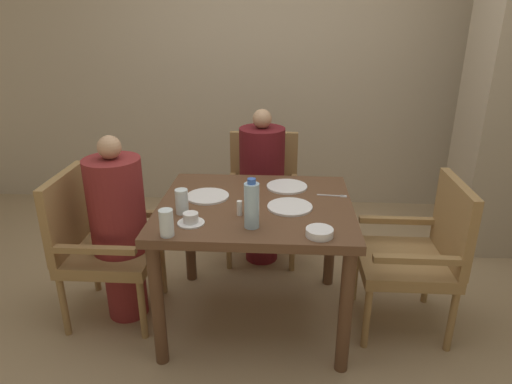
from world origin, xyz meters
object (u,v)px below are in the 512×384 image
diner_in_left_chair (119,228)px  chair_far_side (263,190)px  plate_main_left (287,187)px  plate_main_right (290,207)px  diner_in_far_chair (262,186)px  water_bottle (252,205)px  teacup_with_saucer (191,219)px  chair_left_side (97,241)px  chair_right_side (420,250)px  plate_dessert_center (208,196)px  glass_tall_near (166,223)px  glass_tall_mid (182,201)px  bowl_small (319,232)px

diner_in_left_chair → chair_far_side: size_ratio=1.25×
plate_main_left → plate_main_right: size_ratio=1.00×
diner_in_far_chair → water_bottle: (0.00, -1.03, 0.29)m
plate_main_right → chair_far_side: bearing=101.7°
plate_main_right → teacup_with_saucer: size_ratio=1.79×
chair_left_side → chair_far_side: same height
diner_in_left_chair → chair_right_side: (1.74, 0.00, -0.09)m
chair_left_side → plate_dessert_center: (0.66, 0.07, 0.27)m
chair_right_side → glass_tall_near: bearing=-162.7°
plate_dessert_center → glass_tall_mid: 0.26m
water_bottle → chair_far_side: bearing=90.0°
chair_left_side → plate_main_right: size_ratio=3.69×
water_bottle → glass_tall_near: (-0.40, -0.12, -0.05)m
chair_right_side → plate_main_right: 0.80m
plate_dessert_center → chair_right_side: bearing=-3.5°
plate_main_left → teacup_with_saucer: size_ratio=1.79×
teacup_with_saucer → plate_dessert_center: bearing=85.6°
diner_in_far_chair → plate_dessert_center: (-0.28, -0.66, 0.18)m
plate_main_left → water_bottle: water_bottle is taller
water_bottle → glass_tall_mid: bearing=159.3°
chair_far_side → plate_main_right: bearing=-78.3°
diner_in_far_chair → plate_main_left: bearing=-69.5°
diner_in_far_chair → glass_tall_mid: 0.99m
plate_dessert_center → glass_tall_mid: (-0.10, -0.23, 0.06)m
chair_far_side → teacup_with_saucer: bearing=-105.0°
plate_main_left → bowl_small: bearing=-76.4°
plate_dessert_center → diner_in_left_chair: bearing=-171.7°
teacup_with_saucer → chair_far_side: bearing=75.0°
water_bottle → diner_in_far_chair: bearing=90.0°
chair_left_side → water_bottle: 1.06m
diner_in_left_chair → plate_main_left: (0.97, 0.26, 0.18)m
glass_tall_near → chair_far_side: bearing=72.9°
chair_far_side → water_bottle: size_ratio=3.57×
water_bottle → glass_tall_mid: water_bottle is taller
plate_main_right → diner_in_left_chair: bearing=177.2°
bowl_small → glass_tall_near: 0.73m
diner_in_left_chair → water_bottle: diner_in_left_chair is taller
diner_in_left_chair → bowl_small: size_ratio=8.60×
chair_far_side → diner_in_far_chair: size_ratio=0.79×
chair_left_side → diner_in_far_chair: diner_in_far_chair is taller
plate_main_left → bowl_small: size_ratio=1.86×
plate_main_right → plate_dessert_center: size_ratio=1.00×
chair_left_side → glass_tall_mid: (0.56, -0.15, 0.33)m
chair_left_side → bowl_small: chair_left_side is taller
chair_far_side → glass_tall_mid: bearing=-110.3°
chair_far_side → glass_tall_near: size_ratio=6.84×
plate_main_right → bowl_small: 0.36m
diner_in_left_chair → chair_right_side: bearing=0.0°
glass_tall_near → glass_tall_mid: bearing=86.2°
chair_far_side → plate_main_left: size_ratio=3.69×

